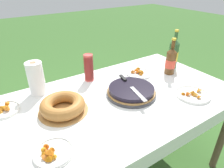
{
  "coord_description": "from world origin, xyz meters",
  "views": [
    {
      "loc": [
        -0.65,
        -0.94,
        1.53
      ],
      "look_at": [
        0.03,
        0.1,
        0.84
      ],
      "focal_mm": 32.0,
      "sensor_mm": 36.0,
      "label": 1
    }
  ],
  "objects_px": {
    "snack_plate_near": "(52,152)",
    "paper_towel_roll": "(36,78)",
    "berry_tart": "(131,91)",
    "cup_stack": "(89,68)",
    "bundt_cake": "(63,106)",
    "snack_plate_left": "(193,94)",
    "cider_bottle_amber": "(171,61)",
    "cider_bottle_green": "(173,54)",
    "serving_knife": "(130,85)",
    "snack_plate_right": "(3,109)",
    "snack_plate_far": "(139,73)"
  },
  "relations": [
    {
      "from": "bundt_cake",
      "to": "snack_plate_left",
      "type": "distance_m",
      "value": 0.88
    },
    {
      "from": "cup_stack",
      "to": "snack_plate_near",
      "type": "distance_m",
      "value": 0.76
    },
    {
      "from": "cider_bottle_amber",
      "to": "snack_plate_near",
      "type": "xyz_separation_m",
      "value": [
        -1.12,
        -0.31,
        -0.1
      ]
    },
    {
      "from": "snack_plate_far",
      "to": "cider_bottle_amber",
      "type": "bearing_deg",
      "value": -28.24
    },
    {
      "from": "snack_plate_right",
      "to": "snack_plate_far",
      "type": "xyz_separation_m",
      "value": [
        1.03,
        -0.06,
        0.0
      ]
    },
    {
      "from": "berry_tart",
      "to": "cup_stack",
      "type": "bearing_deg",
      "value": 111.91
    },
    {
      "from": "serving_knife",
      "to": "snack_plate_left",
      "type": "relative_size",
      "value": 1.57
    },
    {
      "from": "cup_stack",
      "to": "paper_towel_roll",
      "type": "xyz_separation_m",
      "value": [
        -0.39,
        0.02,
        0.01
      ]
    },
    {
      "from": "snack_plate_far",
      "to": "berry_tart",
      "type": "bearing_deg",
      "value": -139.32
    },
    {
      "from": "serving_knife",
      "to": "bundt_cake",
      "type": "relative_size",
      "value": 1.23
    },
    {
      "from": "berry_tart",
      "to": "snack_plate_far",
      "type": "xyz_separation_m",
      "value": [
        0.25,
        0.22,
        -0.01
      ]
    },
    {
      "from": "bundt_cake",
      "to": "cider_bottle_green",
      "type": "height_order",
      "value": "cider_bottle_green"
    },
    {
      "from": "snack_plate_left",
      "to": "paper_towel_roll",
      "type": "bearing_deg",
      "value": 144.89
    },
    {
      "from": "bundt_cake",
      "to": "snack_plate_left",
      "type": "relative_size",
      "value": 1.28
    },
    {
      "from": "cider_bottle_green",
      "to": "snack_plate_left",
      "type": "height_order",
      "value": "cider_bottle_green"
    },
    {
      "from": "bundt_cake",
      "to": "snack_plate_near",
      "type": "xyz_separation_m",
      "value": [
        -0.17,
        -0.3,
        -0.03
      ]
    },
    {
      "from": "bundt_cake",
      "to": "cup_stack",
      "type": "distance_m",
      "value": 0.43
    },
    {
      "from": "serving_knife",
      "to": "bundt_cake",
      "type": "bearing_deg",
      "value": -84.67
    },
    {
      "from": "snack_plate_left",
      "to": "snack_plate_right",
      "type": "bearing_deg",
      "value": 154.88
    },
    {
      "from": "cider_bottle_amber",
      "to": "cider_bottle_green",
      "type": "bearing_deg",
      "value": 34.22
    },
    {
      "from": "bundt_cake",
      "to": "paper_towel_roll",
      "type": "height_order",
      "value": "paper_towel_roll"
    },
    {
      "from": "snack_plate_near",
      "to": "snack_plate_left",
      "type": "xyz_separation_m",
      "value": [
        0.98,
        -0.03,
        -0.0
      ]
    },
    {
      "from": "cider_bottle_green",
      "to": "snack_plate_near",
      "type": "relative_size",
      "value": 1.75
    },
    {
      "from": "berry_tart",
      "to": "snack_plate_left",
      "type": "distance_m",
      "value": 0.43
    },
    {
      "from": "snack_plate_near",
      "to": "snack_plate_left",
      "type": "height_order",
      "value": "snack_plate_near"
    },
    {
      "from": "cider_bottle_amber",
      "to": "snack_plate_left",
      "type": "height_order",
      "value": "cider_bottle_amber"
    },
    {
      "from": "cider_bottle_amber",
      "to": "paper_towel_roll",
      "type": "bearing_deg",
      "value": 164.66
    },
    {
      "from": "bundt_cake",
      "to": "cider_bottle_amber",
      "type": "height_order",
      "value": "cider_bottle_amber"
    },
    {
      "from": "serving_knife",
      "to": "cup_stack",
      "type": "xyz_separation_m",
      "value": [
        -0.15,
        0.33,
        0.04
      ]
    },
    {
      "from": "serving_knife",
      "to": "snack_plate_left",
      "type": "height_order",
      "value": "serving_knife"
    },
    {
      "from": "cider_bottle_green",
      "to": "paper_towel_roll",
      "type": "relative_size",
      "value": 1.43
    },
    {
      "from": "snack_plate_left",
      "to": "snack_plate_far",
      "type": "height_order",
      "value": "snack_plate_far"
    },
    {
      "from": "snack_plate_near",
      "to": "snack_plate_left",
      "type": "relative_size",
      "value": 0.81
    },
    {
      "from": "serving_knife",
      "to": "bundt_cake",
      "type": "distance_m",
      "value": 0.48
    },
    {
      "from": "cider_bottle_amber",
      "to": "snack_plate_far",
      "type": "distance_m",
      "value": 0.28
    },
    {
      "from": "snack_plate_near",
      "to": "paper_towel_roll",
      "type": "distance_m",
      "value": 0.61
    },
    {
      "from": "berry_tart",
      "to": "paper_towel_roll",
      "type": "bearing_deg",
      "value": 145.26
    },
    {
      "from": "serving_knife",
      "to": "bundt_cake",
      "type": "xyz_separation_m",
      "value": [
        -0.48,
        0.05,
        -0.02
      ]
    },
    {
      "from": "snack_plate_left",
      "to": "bundt_cake",
      "type": "bearing_deg",
      "value": 158.24
    },
    {
      "from": "serving_knife",
      "to": "snack_plate_right",
      "type": "distance_m",
      "value": 0.83
    },
    {
      "from": "cider_bottle_amber",
      "to": "snack_plate_near",
      "type": "height_order",
      "value": "cider_bottle_amber"
    },
    {
      "from": "berry_tart",
      "to": "cider_bottle_green",
      "type": "distance_m",
      "value": 0.63
    },
    {
      "from": "cider_bottle_amber",
      "to": "snack_plate_right",
      "type": "height_order",
      "value": "cider_bottle_amber"
    },
    {
      "from": "cider_bottle_amber",
      "to": "snack_plate_left",
      "type": "distance_m",
      "value": 0.38
    },
    {
      "from": "snack_plate_near",
      "to": "paper_towel_roll",
      "type": "height_order",
      "value": "paper_towel_roll"
    },
    {
      "from": "snack_plate_right",
      "to": "bundt_cake",
      "type": "bearing_deg",
      "value": -33.11
    },
    {
      "from": "cider_bottle_green",
      "to": "cup_stack",
      "type": "bearing_deg",
      "value": 165.96
    },
    {
      "from": "cider_bottle_amber",
      "to": "snack_plate_near",
      "type": "bearing_deg",
      "value": -164.45
    },
    {
      "from": "serving_knife",
      "to": "paper_towel_roll",
      "type": "bearing_deg",
      "value": -111.22
    },
    {
      "from": "bundt_cake",
      "to": "cider_bottle_amber",
      "type": "relative_size",
      "value": 1.0
    }
  ]
}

